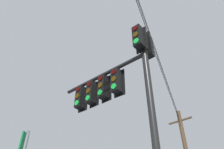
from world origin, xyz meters
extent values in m
cylinder|color=black|center=(-0.56, 0.92, 3.22)|extent=(0.20, 0.20, 6.44)
cylinder|color=black|center=(-1.03, -0.92, 5.86)|extent=(1.09, 3.72, 0.14)
cube|color=black|center=(-0.27, 0.85, 6.41)|extent=(0.37, 0.37, 0.90)
cube|color=black|center=(-0.43, 0.89, 6.41)|extent=(0.15, 0.44, 1.04)
cylinder|color=#360503|center=(-0.11, 0.81, 6.71)|extent=(0.08, 0.20, 0.20)
cylinder|color=#3C2703|center=(-0.11, 0.81, 6.41)|extent=(0.08, 0.20, 0.20)
cylinder|color=green|center=(-0.11, 0.81, 6.11)|extent=(0.08, 0.20, 0.20)
cube|color=black|center=(-0.85, 1.00, 6.41)|extent=(0.37, 0.37, 0.90)
cube|color=black|center=(-0.69, 0.95, 6.41)|extent=(0.15, 0.44, 1.04)
cylinder|color=#360503|center=(-1.01, 1.04, 6.71)|extent=(0.08, 0.20, 0.20)
cylinder|color=#3C2703|center=(-1.01, 1.04, 6.41)|extent=(0.08, 0.20, 0.20)
cylinder|color=green|center=(-1.01, 1.04, 6.11)|extent=(0.08, 0.20, 0.20)
cube|color=black|center=(-0.86, -0.24, 5.31)|extent=(0.36, 0.36, 0.90)
cube|color=black|center=(-1.03, -0.21, 5.31)|extent=(0.13, 0.44, 1.04)
cylinder|color=#360503|center=(-0.70, -0.28, 5.61)|extent=(0.07, 0.20, 0.20)
cylinder|color=#3C2703|center=(-0.70, -0.28, 5.31)|extent=(0.07, 0.20, 0.20)
cylinder|color=green|center=(-0.70, -0.28, 5.01)|extent=(0.07, 0.20, 0.20)
cube|color=black|center=(-1.01, -0.82, 5.31)|extent=(0.37, 0.37, 0.90)
cube|color=black|center=(-1.17, -0.77, 5.31)|extent=(0.17, 0.43, 1.04)
cylinder|color=#360503|center=(-0.85, -0.87, 5.61)|extent=(0.09, 0.20, 0.20)
cylinder|color=#3C2703|center=(-0.85, -0.87, 5.31)|extent=(0.09, 0.20, 0.20)
cylinder|color=green|center=(-0.85, -0.87, 5.01)|extent=(0.09, 0.20, 0.20)
cube|color=black|center=(-1.16, -1.41, 5.31)|extent=(0.37, 0.37, 0.90)
cube|color=black|center=(-1.32, -1.36, 5.31)|extent=(0.16, 0.43, 1.04)
cylinder|color=#360503|center=(-1.00, -1.45, 5.61)|extent=(0.09, 0.20, 0.20)
cylinder|color=#3C2703|center=(-1.00, -1.45, 5.31)|extent=(0.09, 0.20, 0.20)
cylinder|color=green|center=(-1.00, -1.45, 5.01)|extent=(0.09, 0.20, 0.20)
cube|color=black|center=(-1.31, -1.99, 5.31)|extent=(0.36, 0.36, 0.90)
cube|color=black|center=(-1.48, -1.95, 5.31)|extent=(0.13, 0.44, 1.04)
cylinder|color=#360503|center=(-1.15, -2.02, 5.61)|extent=(0.07, 0.20, 0.20)
cylinder|color=#3C2703|center=(-1.15, -2.02, 5.31)|extent=(0.07, 0.20, 0.20)
cylinder|color=green|center=(-1.15, -2.02, 5.01)|extent=(0.07, 0.20, 0.20)
cube|color=#4C3823|center=(-12.78, 0.30, 8.37)|extent=(0.77, 2.05, 0.12)
cube|color=#0C7238|center=(1.37, -1.41, 2.71)|extent=(0.31, 0.16, 0.39)
cube|color=white|center=(1.38, -1.42, 2.71)|extent=(0.24, 0.12, 0.33)
camera|label=1|loc=(4.52, 2.13, 1.33)|focal=33.11mm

